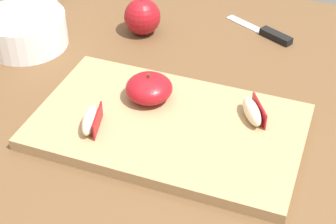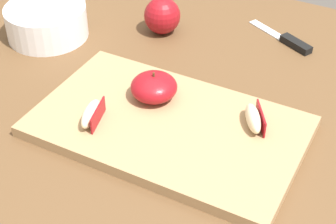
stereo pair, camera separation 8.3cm
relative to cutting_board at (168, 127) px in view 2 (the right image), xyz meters
The scene contains 8 objects.
dining_table 0.16m from the cutting_board, 52.60° to the left, with size 1.26×0.89×0.72m.
cutting_board is the anchor object (origin of this frame).
apple_half_skin_up 0.08m from the cutting_board, 137.69° to the left, with size 0.08×0.08×0.05m.
apple_wedge_near_knife 0.12m from the cutting_board, 153.25° to the right, with size 0.04×0.07×0.03m.
apple_wedge_left 0.14m from the cutting_board, 23.97° to the left, with size 0.05×0.07×0.03m.
paring_knife 0.36m from the cutting_board, 75.30° to the left, with size 0.15×0.09×0.01m.
whole_apple_red_delicious 0.32m from the cutting_board, 119.94° to the left, with size 0.07×0.07×0.08m.
ceramic_fruit_bowl 0.38m from the cutting_board, 156.97° to the left, with size 0.16×0.16×0.07m.
Camera 2 is at (0.23, -0.67, 1.28)m, focal length 57.19 mm.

